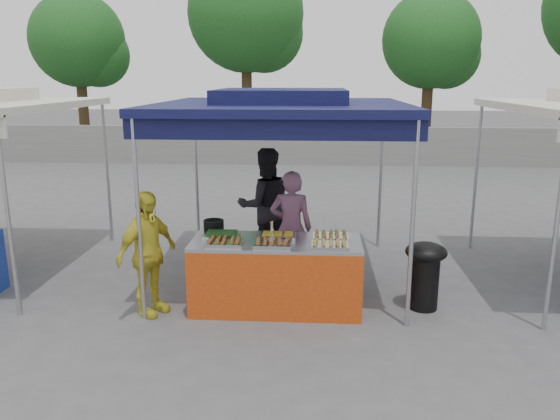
# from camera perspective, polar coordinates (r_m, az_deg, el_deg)

# --- Properties ---
(ground_plane) EXTENTS (80.00, 80.00, 0.00)m
(ground_plane) POSITION_cam_1_polar(r_m,az_deg,el_deg) (6.82, -0.34, -9.82)
(ground_plane) COLOR #4E4E50
(back_wall) EXTENTS (40.00, 0.25, 1.20)m
(back_wall) POSITION_cam_1_polar(r_m,az_deg,el_deg) (17.37, 2.26, 6.73)
(back_wall) COLOR slate
(back_wall) RESTS_ON ground_plane
(main_canopy) EXTENTS (3.20, 3.20, 2.57)m
(main_canopy) POSITION_cam_1_polar(r_m,az_deg,el_deg) (7.22, 0.20, 10.93)
(main_canopy) COLOR #A4A3AA
(main_canopy) RESTS_ON ground_plane
(tree_0) EXTENTS (3.35, 3.26, 5.60)m
(tree_0) POSITION_cam_1_polar(r_m,az_deg,el_deg) (21.20, -19.93, 15.97)
(tree_0) COLOR #382915
(tree_0) RESTS_ON ground_plane
(tree_1) EXTENTS (3.94, 3.94, 6.78)m
(tree_1) POSITION_cam_1_polar(r_m,az_deg,el_deg) (19.75, -3.12, 19.31)
(tree_1) COLOR #382915
(tree_1) RESTS_ON ground_plane
(tree_2) EXTENTS (3.31, 3.21, 5.51)m
(tree_2) POSITION_cam_1_polar(r_m,az_deg,el_deg) (19.62, 15.85, 16.31)
(tree_2) COLOR #382915
(tree_2) RESTS_ON ground_plane
(vendor_table) EXTENTS (2.00, 0.80, 0.85)m
(vendor_table) POSITION_cam_1_polar(r_m,az_deg,el_deg) (6.56, -0.40, -6.77)
(vendor_table) COLOR #A9390F
(vendor_table) RESTS_ON ground_plane
(food_tray_fl) EXTENTS (0.42, 0.30, 0.07)m
(food_tray_fl) POSITION_cam_1_polar(r_m,az_deg,el_deg) (6.27, -5.78, -3.40)
(food_tray_fl) COLOR #AEAEB2
(food_tray_fl) RESTS_ON vendor_table
(food_tray_fm) EXTENTS (0.42, 0.30, 0.07)m
(food_tray_fm) POSITION_cam_1_polar(r_m,az_deg,el_deg) (6.19, -0.79, -3.56)
(food_tray_fm) COLOR #AEAEB2
(food_tray_fm) RESTS_ON vendor_table
(food_tray_fr) EXTENTS (0.42, 0.30, 0.07)m
(food_tray_fr) POSITION_cam_1_polar(r_m,az_deg,el_deg) (6.17, 5.24, -3.66)
(food_tray_fr) COLOR #AEAEB2
(food_tray_fr) RESTS_ON vendor_table
(food_tray_bl) EXTENTS (0.42, 0.30, 0.07)m
(food_tray_bl) POSITION_cam_1_polar(r_m,az_deg,el_deg) (6.55, -6.14, -2.65)
(food_tray_bl) COLOR #AEAEB2
(food_tray_bl) RESTS_ON vendor_table
(food_tray_bm) EXTENTS (0.42, 0.30, 0.07)m
(food_tray_bm) POSITION_cam_1_polar(r_m,az_deg,el_deg) (6.51, -0.23, -2.68)
(food_tray_bm) COLOR #AEAEB2
(food_tray_bm) RESTS_ON vendor_table
(food_tray_br) EXTENTS (0.42, 0.30, 0.07)m
(food_tray_br) POSITION_cam_1_polar(r_m,az_deg,el_deg) (6.49, 5.33, -2.79)
(food_tray_br) COLOR #AEAEB2
(food_tray_br) RESTS_ON vendor_table
(cooking_pot) EXTENTS (0.25, 0.25, 0.15)m
(cooking_pot) POSITION_cam_1_polar(r_m,az_deg,el_deg) (6.83, -6.94, -1.65)
(cooking_pot) COLOR black
(cooking_pot) RESTS_ON vendor_table
(skewer_cup) EXTENTS (0.09, 0.09, 0.11)m
(skewer_cup) POSITION_cam_1_polar(r_m,az_deg,el_deg) (6.17, -0.90, -3.40)
(skewer_cup) COLOR #A4A3AA
(skewer_cup) RESTS_ON vendor_table
(wok_burner) EXTENTS (0.49, 0.49, 0.83)m
(wok_burner) POSITION_cam_1_polar(r_m,az_deg,el_deg) (6.76, 14.92, -6.04)
(wok_burner) COLOR black
(wok_burner) RESTS_ON ground_plane
(crate_left) EXTENTS (0.44, 0.31, 0.27)m
(crate_left) POSITION_cam_1_polar(r_m,az_deg,el_deg) (7.45, -3.39, -6.63)
(crate_left) COLOR navy
(crate_left) RESTS_ON ground_plane
(crate_right) EXTENTS (0.51, 0.36, 0.31)m
(crate_right) POSITION_cam_1_polar(r_m,az_deg,el_deg) (7.25, 1.94, -7.03)
(crate_right) COLOR navy
(crate_right) RESTS_ON ground_plane
(crate_stacked) EXTENTS (0.49, 0.35, 0.30)m
(crate_stacked) POSITION_cam_1_polar(r_m,az_deg,el_deg) (7.15, 1.96, -4.78)
(crate_stacked) COLOR navy
(crate_stacked) RESTS_ON crate_right
(vendor_woman) EXTENTS (0.57, 0.39, 1.54)m
(vendor_woman) POSITION_cam_1_polar(r_m,az_deg,el_deg) (7.25, 1.16, -1.88)
(vendor_woman) COLOR #784C6A
(vendor_woman) RESTS_ON ground_plane
(helper_man) EXTENTS (1.00, 0.88, 1.72)m
(helper_man) POSITION_cam_1_polar(r_m,az_deg,el_deg) (8.10, -1.54, 0.45)
(helper_man) COLOR black
(helper_man) RESTS_ON ground_plane
(customer_person) EXTENTS (0.74, 0.93, 1.48)m
(customer_person) POSITION_cam_1_polar(r_m,az_deg,el_deg) (6.49, -13.71, -4.47)
(customer_person) COLOR gold
(customer_person) RESTS_ON ground_plane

